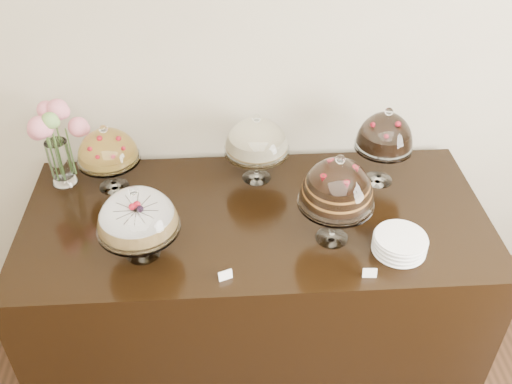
{
  "coord_description": "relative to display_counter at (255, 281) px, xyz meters",
  "views": [
    {
      "loc": [
        -0.32,
        0.4,
        2.65
      ],
      "look_at": [
        -0.2,
        2.4,
        1.08
      ],
      "focal_mm": 40.0,
      "sensor_mm": 36.0,
      "label": 1
    }
  ],
  "objects": [
    {
      "name": "price_card_right",
      "position": [
        0.45,
        -0.42,
        0.47
      ],
      "size": [
        0.06,
        0.02,
        0.04
      ],
      "primitive_type": "cube",
      "rotation": [
        -0.21,
        0.0,
        -0.07
      ],
      "color": "white",
      "rests_on": "display_counter"
    },
    {
      "name": "cake_stand_choco_layer",
      "position": [
        0.34,
        -0.18,
        0.74
      ],
      "size": [
        0.33,
        0.33,
        0.45
      ],
      "color": "white",
      "rests_on": "display_counter"
    },
    {
      "name": "display_counter",
      "position": [
        0.0,
        0.0,
        0.0
      ],
      "size": [
        2.2,
        1.0,
        0.9
      ],
      "primitive_type": "cube",
      "color": "black",
      "rests_on": "ground"
    },
    {
      "name": "wall_back",
      "position": [
        0.2,
        0.55,
        1.05
      ],
      "size": [
        5.0,
        0.04,
        3.0
      ],
      "primitive_type": "cube",
      "color": "#BCB398",
      "rests_on": "ground"
    },
    {
      "name": "flower_vase",
      "position": [
        -0.95,
        0.32,
        0.73
      ],
      "size": [
        0.28,
        0.23,
        0.44
      ],
      "color": "white",
      "rests_on": "display_counter"
    },
    {
      "name": "plate_stack",
      "position": [
        0.61,
        -0.28,
        0.49
      ],
      "size": [
        0.23,
        0.23,
        0.08
      ],
      "color": "white",
      "rests_on": "display_counter"
    },
    {
      "name": "cake_stand_sugar_sponge",
      "position": [
        -0.51,
        -0.23,
        0.67
      ],
      "size": [
        0.35,
        0.35,
        0.37
      ],
      "color": "white",
      "rests_on": "display_counter"
    },
    {
      "name": "cake_stand_cheesecake",
      "position": [
        0.02,
        0.3,
        0.68
      ],
      "size": [
        0.33,
        0.33,
        0.37
      ],
      "color": "white",
      "rests_on": "display_counter"
    },
    {
      "name": "price_card_left",
      "position": [
        -0.15,
        -0.4,
        0.47
      ],
      "size": [
        0.06,
        0.04,
        0.04
      ],
      "primitive_type": "cube",
      "rotation": [
        -0.21,
        0.0,
        0.36
      ],
      "color": "white",
      "rests_on": "display_counter"
    },
    {
      "name": "cake_stand_dark_choco",
      "position": [
        0.64,
        0.24,
        0.72
      ],
      "size": [
        0.29,
        0.29,
        0.42
      ],
      "color": "white",
      "rests_on": "display_counter"
    },
    {
      "name": "cake_stand_fruit_tart",
      "position": [
        -0.7,
        0.27,
        0.68
      ],
      "size": [
        0.3,
        0.3,
        0.36
      ],
      "color": "white",
      "rests_on": "display_counter"
    }
  ]
}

